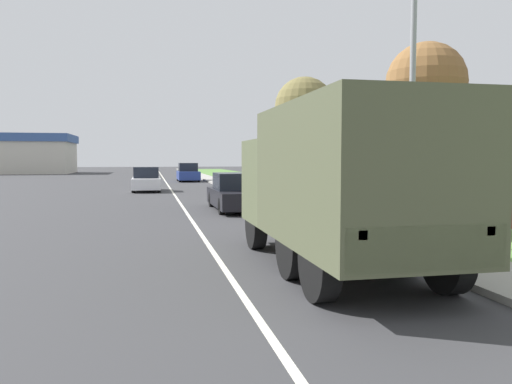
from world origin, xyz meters
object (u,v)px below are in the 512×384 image
object	(u,v)px
military_truck	(338,180)
lamp_post	(406,49)
car_third_ahead	(188,173)
car_second_ahead	(146,180)
car_nearest_ahead	(236,193)
pickup_truck	(422,198)

from	to	relation	value
military_truck	lamp_post	world-z (taller)	lamp_post
car_third_ahead	car_second_ahead	bearing A→B (deg)	-105.28
car_nearest_ahead	pickup_truck	bearing A→B (deg)	-49.21
military_truck	car_second_ahead	bearing A→B (deg)	98.80
car_third_ahead	pickup_truck	size ratio (longest dim) A/B	0.88
car_nearest_ahead	car_second_ahead	distance (m)	13.17
car_second_ahead	car_third_ahead	distance (m)	13.86
car_second_ahead	lamp_post	size ratio (longest dim) A/B	0.52
car_third_ahead	pickup_truck	xyz separation A→B (m)	(4.99, -31.80, 0.10)
military_truck	car_third_ahead	xyz separation A→B (m)	(-0.04, 37.22, -0.94)
military_truck	car_nearest_ahead	bearing A→B (deg)	90.20
lamp_post	military_truck	bearing A→B (deg)	-139.78
car_third_ahead	lamp_post	distance (m)	35.43
car_nearest_ahead	lamp_post	xyz separation A→B (m)	(2.52, -9.10, 4.00)
military_truck	pickup_truck	bearing A→B (deg)	47.56
military_truck	lamp_post	xyz separation A→B (m)	(2.48, 2.10, 2.99)
car_third_ahead	pickup_truck	bearing A→B (deg)	-81.09
car_nearest_ahead	lamp_post	bearing A→B (deg)	-74.53
car_nearest_ahead	pickup_truck	distance (m)	7.64
pickup_truck	lamp_post	bearing A→B (deg)	-126.68
car_second_ahead	car_third_ahead	xyz separation A→B (m)	(3.65, 13.37, 0.05)
car_second_ahead	pickup_truck	bearing A→B (deg)	-64.89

